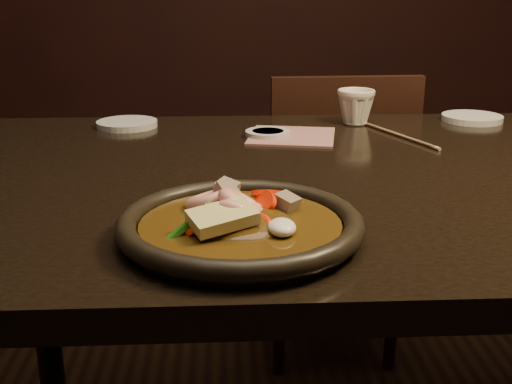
{
  "coord_description": "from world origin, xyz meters",
  "views": [
    {
      "loc": [
        -0.29,
        -0.99,
        1.04
      ],
      "look_at": [
        -0.26,
        -0.26,
        0.8
      ],
      "focal_mm": 45.0,
      "sensor_mm": 36.0,
      "label": 1
    }
  ],
  "objects_px": {
    "plate": "(240,226)",
    "chair": "(333,209)",
    "tea_cup": "(356,106)",
    "table": "(401,213)"
  },
  "relations": [
    {
      "from": "plate",
      "to": "chair",
      "type": "bearing_deg",
      "value": 73.33
    },
    {
      "from": "plate",
      "to": "tea_cup",
      "type": "bearing_deg",
      "value": 67.29
    },
    {
      "from": "table",
      "to": "tea_cup",
      "type": "xyz_separation_m",
      "value": [
        -0.01,
        0.35,
        0.12
      ]
    },
    {
      "from": "table",
      "to": "chair",
      "type": "distance_m",
      "value": 0.69
    },
    {
      "from": "chair",
      "to": "table",
      "type": "bearing_deg",
      "value": 87.89
    },
    {
      "from": "chair",
      "to": "tea_cup",
      "type": "bearing_deg",
      "value": 85.25
    },
    {
      "from": "table",
      "to": "tea_cup",
      "type": "bearing_deg",
      "value": 92.07
    },
    {
      "from": "plate",
      "to": "tea_cup",
      "type": "relative_size",
      "value": 3.69
    },
    {
      "from": "table",
      "to": "chair",
      "type": "bearing_deg",
      "value": 89.77
    },
    {
      "from": "table",
      "to": "chair",
      "type": "relative_size",
      "value": 1.94
    }
  ]
}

